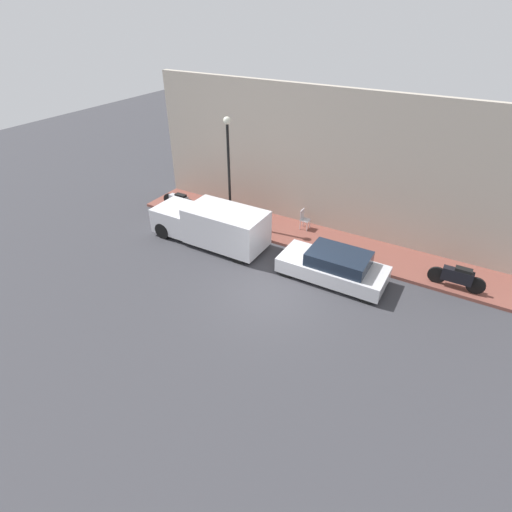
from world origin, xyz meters
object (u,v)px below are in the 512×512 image
delivery_van (211,224)px  motorcycle_black (457,277)px  scooter_silver (179,201)px  cafe_chair (304,218)px  streetlamp (228,159)px  parked_car (334,266)px

delivery_van → motorcycle_black: bearing=-80.5°
delivery_van → scooter_silver: size_ratio=2.66×
motorcycle_black → cafe_chair: size_ratio=2.12×
motorcycle_black → delivery_van: bearing=99.5°
motorcycle_black → streetlamp: streetlamp is taller
delivery_van → motorcycle_black: 10.02m
streetlamp → delivery_van: bearing=-177.3°
motorcycle_black → cafe_chair: (1.36, 6.77, 0.05)m
delivery_van → scooter_silver: 3.66m
scooter_silver → cafe_chair: 6.46m
parked_car → motorcycle_black: 4.47m
parked_car → cafe_chair: size_ratio=4.34×
streetlamp → scooter_silver: bearing=89.4°
delivery_van → cafe_chair: bearing=-45.9°
motorcycle_black → scooter_silver: (0.07, 13.10, -0.02)m
motorcycle_black → scooter_silver: size_ratio=1.00×
cafe_chair → parked_car: bearing=-138.7°
parked_car → motorcycle_black: (1.59, -4.17, 0.02)m
motorcycle_black → scooter_silver: bearing=89.7°
streetlamp → cafe_chair: 4.35m
parked_car → delivery_van: 5.71m
delivery_van → scooter_silver: bearing=61.9°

